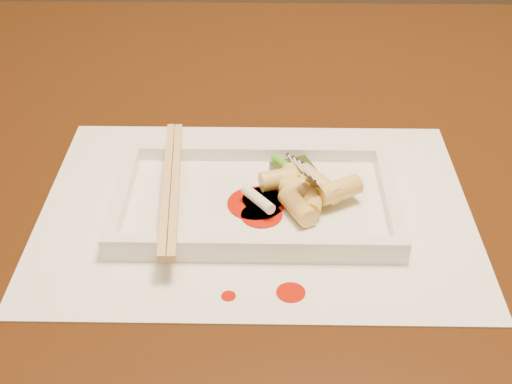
{
  "coord_description": "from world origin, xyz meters",
  "views": [
    {
      "loc": [
        0.09,
        -0.63,
        1.15
      ],
      "look_at": [
        0.08,
        -0.09,
        0.77
      ],
      "focal_mm": 50.0,
      "sensor_mm": 36.0,
      "label": 1
    }
  ],
  "objects_px": {
    "table": "(184,232)",
    "plate_base": "(256,204)",
    "placemat": "(256,208)",
    "chopstick_a": "(167,184)",
    "fork": "(335,122)"
  },
  "relations": [
    {
      "from": "table",
      "to": "placemat",
      "type": "xyz_separation_m",
      "value": [
        0.08,
        -0.09,
        0.1
      ]
    },
    {
      "from": "placemat",
      "to": "fork",
      "type": "relative_size",
      "value": 2.86
    },
    {
      "from": "placemat",
      "to": "chopstick_a",
      "type": "xyz_separation_m",
      "value": [
        -0.08,
        -0.0,
        0.03
      ]
    },
    {
      "from": "plate_base",
      "to": "fork",
      "type": "distance_m",
      "value": 0.11
    },
    {
      "from": "plate_base",
      "to": "chopstick_a",
      "type": "distance_m",
      "value": 0.08
    },
    {
      "from": "plate_base",
      "to": "chopstick_a",
      "type": "height_order",
      "value": "chopstick_a"
    },
    {
      "from": "plate_base",
      "to": "fork",
      "type": "height_order",
      "value": "fork"
    },
    {
      "from": "plate_base",
      "to": "table",
      "type": "bearing_deg",
      "value": 132.36
    },
    {
      "from": "placemat",
      "to": "chopstick_a",
      "type": "height_order",
      "value": "chopstick_a"
    },
    {
      "from": "table",
      "to": "fork",
      "type": "height_order",
      "value": "fork"
    },
    {
      "from": "table",
      "to": "placemat",
      "type": "distance_m",
      "value": 0.16
    },
    {
      "from": "plate_base",
      "to": "fork",
      "type": "relative_size",
      "value": 1.86
    },
    {
      "from": "table",
      "to": "plate_base",
      "type": "bearing_deg",
      "value": -47.64
    },
    {
      "from": "chopstick_a",
      "to": "fork",
      "type": "relative_size",
      "value": 1.51
    },
    {
      "from": "placemat",
      "to": "chopstick_a",
      "type": "bearing_deg",
      "value": -180.0
    }
  ]
}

